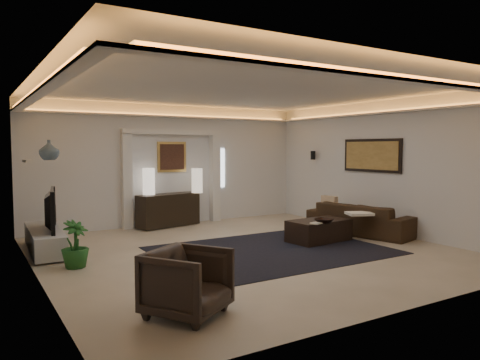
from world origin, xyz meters
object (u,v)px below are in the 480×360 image
sofa (361,219)px  coffee_table (319,231)px  console (168,210)px  armchair (187,283)px

sofa → coffee_table: 1.33m
console → sofa: console is taller
sofa → armchair: bearing=101.4°
coffee_table → armchair: bearing=-154.2°
console → armchair: (-2.05, -5.52, -0.03)m
armchair → sofa: bearing=-8.0°
console → armchair: 5.89m
console → armchair: bearing=-123.6°
console → coffee_table: bearing=-72.6°
coffee_table → sofa: bearing=1.1°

